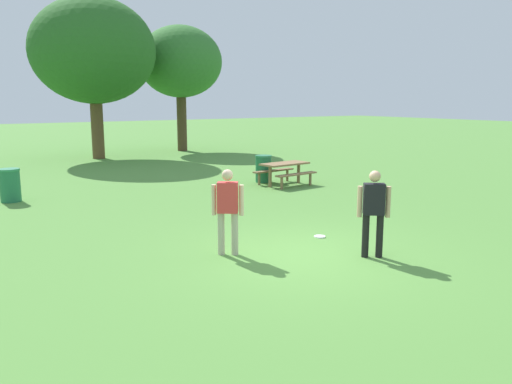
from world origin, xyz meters
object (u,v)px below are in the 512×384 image
trash_can_beside_table (10,185)px  tree_far_right (180,62)px  tree_broad_center (93,51)px  frisbee (320,237)px  person_thrower (228,206)px  trash_can_further_along (263,169)px  picnic_table_near (285,169)px  person_catcher (374,208)px

trash_can_beside_table → tree_far_right: (10.51, 10.80, 4.44)m
tree_broad_center → frisbee: bearing=-91.3°
person_thrower → tree_broad_center: 18.14m
trash_can_further_along → tree_far_right: (2.42, 11.86, 4.44)m
trash_can_beside_table → trash_can_further_along: same height
tree_far_right → frisbee: bearing=-106.6°
frisbee → tree_broad_center: bearing=88.7°
frisbee → tree_far_right: tree_far_right is taller
trash_can_beside_table → tree_broad_center: bearing=60.7°
trash_can_further_along → tree_far_right: size_ratio=0.14×
frisbee → person_thrower: bearing=-180.0°
person_thrower → trash_can_further_along: (5.41, 6.81, -0.46)m
person_thrower → trash_can_beside_table: size_ratio=1.71×
picnic_table_near → trash_can_beside_table: 8.58m
picnic_table_near → frisbee: bearing=-120.0°
frisbee → trash_can_further_along: 7.51m
person_catcher → picnic_table_near: bearing=65.0°
person_catcher → trash_can_beside_table: size_ratio=1.71×
frisbee → trash_can_beside_table: (-4.95, 7.87, 0.47)m
person_catcher → picnic_table_near: person_catcher is taller
person_catcher → person_thrower: bearing=143.3°
trash_can_further_along → person_catcher: bearing=-111.0°
person_catcher → tree_far_right: size_ratio=0.24×
tree_broad_center → picnic_table_near: bearing=-75.5°
person_thrower → person_catcher: 2.71m
person_catcher → frisbee: size_ratio=6.64×
picnic_table_near → trash_can_beside_table: bearing=166.6°
frisbee → tree_far_right: (5.56, 18.67, 4.91)m
frisbee → trash_can_beside_table: trash_can_beside_table is taller
picnic_table_near → trash_can_further_along: trash_can_further_along is taller
person_thrower → frisbee: person_thrower is taller
person_catcher → frisbee: person_catcher is taller
picnic_table_near → tree_broad_center: (-2.98, 11.55, 4.62)m
picnic_table_near → trash_can_beside_table: trash_can_beside_table is taller
trash_can_further_along → frisbee: bearing=-114.7°
trash_can_beside_table → trash_can_further_along: 8.15m
trash_can_beside_table → tree_broad_center: 11.92m
tree_far_right → person_catcher: bearing=-105.6°
person_thrower → tree_broad_center: (2.69, 17.43, 4.24)m
trash_can_further_along → tree_broad_center: tree_broad_center is taller
person_thrower → tree_broad_center: bearing=81.2°
frisbee → trash_can_further_along: bearing=65.3°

